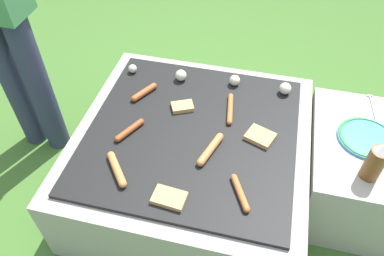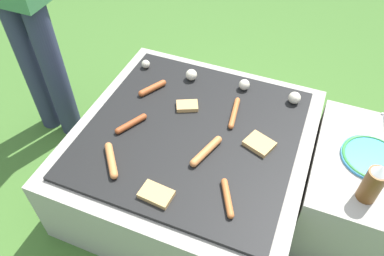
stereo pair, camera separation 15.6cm
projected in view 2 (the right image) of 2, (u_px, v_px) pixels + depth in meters
ground_plane at (192, 184)px, 1.85m from camera, size 14.00×14.00×0.00m
grill at (192, 160)px, 1.72m from camera, size 0.98×0.98×0.38m
side_ledge at (355, 189)px, 1.60m from camera, size 0.42×0.60×0.38m
sausage_back_center at (206, 151)px, 1.48m from camera, size 0.08×0.18×0.03m
sausage_back_right at (152, 88)px, 1.75m from camera, size 0.09×0.14×0.03m
sausage_front_center at (234, 113)px, 1.64m from camera, size 0.05×0.19×0.02m
sausage_mid_left at (227, 198)px, 1.33m from camera, size 0.09×0.15×0.02m
sausage_front_right at (111, 160)px, 1.45m from camera, size 0.12×0.15×0.03m
sausage_mid_right at (131, 124)px, 1.59m from camera, size 0.09×0.14×0.03m
bread_slice_left at (157, 195)px, 1.35m from camera, size 0.12×0.09×0.02m
bread_slice_center at (259, 144)px, 1.51m from camera, size 0.13×0.12×0.02m
bread_slice_right at (187, 106)px, 1.67m from camera, size 0.11×0.10×0.02m
mushroom_row at (229, 83)px, 1.76m from camera, size 0.79×0.08×0.06m
plate_colorful at (372, 157)px, 1.47m from camera, size 0.24×0.24×0.02m
condiment_bottle at (373, 183)px, 1.29m from camera, size 0.07×0.07×0.18m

